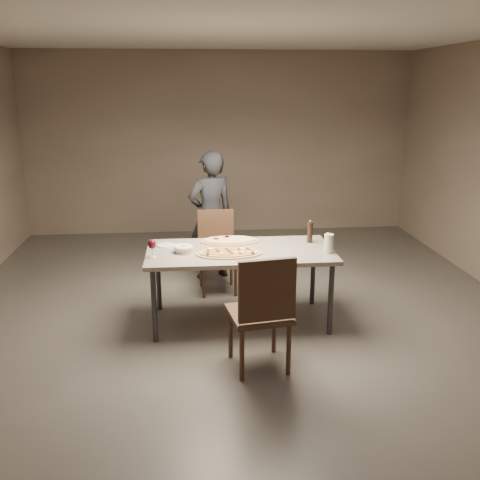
{
  "coord_description": "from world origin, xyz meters",
  "views": [
    {
      "loc": [
        -0.46,
        -4.92,
        2.29
      ],
      "look_at": [
        0.0,
        0.0,
        0.85
      ],
      "focal_mm": 40.0,
      "sensor_mm": 36.0,
      "label": 1
    }
  ],
  "objects": [
    {
      "name": "side_plate",
      "position": [
        -0.72,
        0.2,
        0.76
      ],
      "size": [
        0.18,
        0.18,
        0.01
      ],
      "rotation": [
        0.0,
        0.0,
        -0.2
      ],
      "color": "white",
      "rests_on": "dining_table"
    },
    {
      "name": "oil_dish",
      "position": [
        0.09,
        -0.12,
        0.76
      ],
      "size": [
        0.13,
        0.13,
        0.01
      ],
      "rotation": [
        0.0,
        0.0,
        -0.29
      ],
      "color": "white",
      "rests_on": "dining_table"
    },
    {
      "name": "chair_near",
      "position": [
        0.09,
        -0.99,
        0.57
      ],
      "size": [
        0.55,
        0.55,
        1.02
      ],
      "rotation": [
        0.0,
        0.0,
        0.15
      ],
      "color": "#42291B",
      "rests_on": "ground"
    },
    {
      "name": "zucchini_pizza",
      "position": [
        -0.12,
        -0.14,
        0.77
      ],
      "size": [
        0.61,
        0.34,
        0.05
      ],
      "rotation": [
        0.0,
        0.0,
        0.21
      ],
      "color": "tan",
      "rests_on": "dining_table"
    },
    {
      "name": "dining_table",
      "position": [
        0.0,
        0.0,
        0.69
      ],
      "size": [
        1.8,
        0.9,
        0.75
      ],
      "color": "gray",
      "rests_on": "ground"
    },
    {
      "name": "bread_basket",
      "position": [
        -0.55,
        -0.02,
        0.79
      ],
      "size": [
        0.19,
        0.19,
        0.07
      ],
      "rotation": [
        0.0,
        0.0,
        -0.28
      ],
      "color": "beige",
      "rests_on": "dining_table"
    },
    {
      "name": "chair_far",
      "position": [
        -0.18,
        0.91,
        0.51
      ],
      "size": [
        0.46,
        0.46,
        0.92
      ],
      "rotation": [
        0.0,
        0.0,
        3.2
      ],
      "color": "#42291B",
      "rests_on": "ground"
    },
    {
      "name": "pepper_mill_left",
      "position": [
        0.83,
        -0.13,
        0.84
      ],
      "size": [
        0.05,
        0.05,
        0.19
      ],
      "rotation": [
        0.0,
        0.0,
        -0.41
      ],
      "color": "black",
      "rests_on": "dining_table"
    },
    {
      "name": "room",
      "position": [
        0.0,
        0.0,
        1.4
      ],
      "size": [
        7.0,
        7.0,
        7.0
      ],
      "color": "#58524C",
      "rests_on": "ground"
    },
    {
      "name": "carafe",
      "position": [
        0.83,
        -0.17,
        0.84
      ],
      "size": [
        0.09,
        0.09,
        0.18
      ],
      "rotation": [
        0.0,
        0.0,
        0.17
      ],
      "color": "silver",
      "rests_on": "dining_table"
    },
    {
      "name": "wine_glass",
      "position": [
        -0.83,
        -0.15,
        0.87
      ],
      "size": [
        0.08,
        0.08,
        0.17
      ],
      "rotation": [
        0.0,
        0.0,
        0.05
      ],
      "color": "silver",
      "rests_on": "dining_table"
    },
    {
      "name": "diner",
      "position": [
        -0.23,
        1.32,
        0.78
      ],
      "size": [
        0.66,
        0.55,
        1.55
      ],
      "primitive_type": "imported",
      "rotation": [
        0.0,
        0.0,
        3.51
      ],
      "color": "black",
      "rests_on": "ground"
    },
    {
      "name": "ham_pizza",
      "position": [
        -0.08,
        0.28,
        0.77
      ],
      "size": [
        0.59,
        0.33,
        0.04
      ],
      "rotation": [
        0.0,
        0.0,
        0.02
      ],
      "color": "tan",
      "rests_on": "dining_table"
    },
    {
      "name": "pepper_mill_right",
      "position": [
        0.73,
        0.19,
        0.86
      ],
      "size": [
        0.06,
        0.06,
        0.23
      ],
      "rotation": [
        0.0,
        0.0,
        0.35
      ],
      "color": "black",
      "rests_on": "dining_table"
    }
  ]
}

